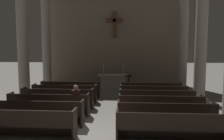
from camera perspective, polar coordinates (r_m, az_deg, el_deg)
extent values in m
plane|color=gray|center=(6.77, -4.43, -18.46)|extent=(80.00, 80.00, 0.00)
cube|color=black|center=(7.30, -23.29, -13.52)|extent=(3.27, 0.40, 0.05)
cube|color=black|center=(7.03, -24.23, -11.94)|extent=(3.27, 0.05, 0.50)
cube|color=black|center=(7.52, -22.58, -14.73)|extent=(3.27, 0.04, 0.40)
cube|color=black|center=(6.70, -10.19, -14.43)|extent=(0.06, 0.50, 0.95)
cube|color=black|center=(8.28, -19.62, -11.13)|extent=(3.27, 0.40, 0.05)
cube|color=black|center=(8.01, -20.34, -9.67)|extent=(3.27, 0.05, 0.50)
cube|color=black|center=(8.50, -19.08, -12.26)|extent=(3.27, 0.04, 0.40)
cube|color=black|center=(7.75, -8.10, -11.62)|extent=(0.06, 0.50, 0.95)
cube|color=black|center=(9.30, -16.79, -9.22)|extent=(3.27, 0.40, 0.05)
cube|color=black|center=(9.03, -17.34, -7.88)|extent=(3.27, 0.05, 0.50)
cube|color=black|center=(9.52, -16.36, -10.27)|extent=(3.27, 0.04, 0.40)
cube|color=black|center=(8.83, -6.55, -9.47)|extent=(0.06, 0.50, 0.95)
cube|color=black|center=(9.97, -25.92, -8.25)|extent=(0.06, 0.50, 0.95)
cube|color=black|center=(10.34, -14.54, -7.68)|extent=(3.27, 0.40, 0.05)
cube|color=black|center=(10.07, -14.99, -6.44)|extent=(3.27, 0.05, 0.50)
cube|color=black|center=(10.56, -14.20, -8.65)|extent=(3.27, 0.04, 0.40)
cube|color=black|center=(9.92, -5.34, -7.79)|extent=(0.06, 0.50, 0.95)
cube|color=black|center=(10.95, -22.93, -6.94)|extent=(0.06, 0.50, 0.95)
cube|color=black|center=(11.40, -12.72, -6.41)|extent=(3.27, 0.40, 0.05)
cube|color=black|center=(11.14, -13.08, -5.26)|extent=(3.27, 0.05, 0.50)
cube|color=black|center=(11.62, -12.44, -7.32)|extent=(3.27, 0.04, 0.40)
cube|color=black|center=(11.02, -4.38, -6.44)|extent=(0.06, 0.50, 0.95)
cube|color=black|center=(11.95, -20.46, -5.83)|extent=(0.06, 0.50, 0.95)
cube|color=black|center=(12.48, -11.22, -5.36)|extent=(3.27, 0.40, 0.05)
cube|color=black|center=(12.22, -11.52, -4.29)|extent=(3.27, 0.05, 0.50)
cube|color=black|center=(12.69, -10.99, -6.21)|extent=(3.27, 0.04, 0.40)
cube|color=black|center=(12.13, -3.61, -5.34)|extent=(0.06, 0.50, 0.95)
cube|color=black|center=(12.98, -18.38, -4.89)|extent=(0.06, 0.50, 0.95)
cube|color=black|center=(6.69, 16.29, -15.03)|extent=(3.27, 0.40, 0.05)
cube|color=black|center=(6.40, 16.80, -13.41)|extent=(3.27, 0.05, 0.50)
cube|color=black|center=(6.94, 15.91, -16.26)|extent=(3.27, 0.04, 0.40)
cube|color=black|center=(6.52, 1.39, -14.92)|extent=(0.06, 0.50, 0.95)
cube|color=black|center=(7.75, 14.45, -12.12)|extent=(3.27, 0.40, 0.05)
cube|color=black|center=(7.46, 14.82, -10.62)|extent=(3.27, 0.05, 0.50)
cube|color=black|center=(7.99, 14.17, -13.28)|extent=(3.27, 0.04, 0.40)
cube|color=black|center=(7.59, 1.77, -11.92)|extent=(0.06, 0.50, 0.95)
cube|color=black|center=(8.19, 26.24, -11.21)|extent=(0.06, 0.50, 0.95)
cube|color=black|center=(8.83, 13.08, -9.91)|extent=(3.27, 0.40, 0.05)
cube|color=black|center=(8.55, 13.37, -8.53)|extent=(3.27, 0.05, 0.50)
cube|color=black|center=(9.06, 12.87, -10.98)|extent=(3.27, 0.04, 0.40)
cube|color=black|center=(8.69, 2.06, -9.68)|extent=(0.06, 0.50, 0.95)
cube|color=black|center=(9.21, 23.52, -9.26)|extent=(0.06, 0.50, 0.95)
cube|color=black|center=(9.92, 12.03, -8.18)|extent=(3.27, 0.40, 0.05)
cube|color=black|center=(9.64, 12.25, -6.90)|extent=(3.27, 0.05, 0.50)
cube|color=black|center=(10.15, 11.86, -9.18)|extent=(3.27, 0.04, 0.40)
cube|color=black|center=(9.80, 2.28, -7.94)|extent=(0.06, 0.50, 0.95)
cube|color=black|center=(10.26, 21.37, -7.70)|extent=(0.06, 0.50, 0.95)
cube|color=black|center=(11.02, 11.19, -6.79)|extent=(3.27, 0.40, 0.05)
cube|color=black|center=(10.75, 11.37, -5.61)|extent=(3.27, 0.05, 0.50)
cube|color=black|center=(11.25, 11.05, -7.72)|extent=(3.27, 0.04, 0.40)
cube|color=black|center=(10.91, 2.45, -6.55)|extent=(0.06, 0.50, 0.95)
cube|color=black|center=(11.33, 19.64, -6.42)|extent=(0.06, 0.50, 0.95)
cube|color=black|center=(12.13, 10.51, -5.65)|extent=(3.27, 0.40, 0.05)
cube|color=black|center=(11.86, 10.65, -4.56)|extent=(3.27, 0.05, 0.50)
cube|color=black|center=(12.35, 10.39, -6.52)|extent=(3.27, 0.04, 0.40)
cube|color=black|center=(12.03, 2.59, -5.42)|extent=(0.06, 0.50, 0.95)
cube|color=black|center=(12.41, 18.21, -5.36)|extent=(0.06, 0.50, 0.95)
cube|color=#ADA89E|center=(12.90, -22.68, -6.80)|extent=(0.84, 0.84, 0.20)
cylinder|color=#ADA89E|center=(12.66, -23.27, 8.93)|extent=(0.60, 0.60, 7.21)
cube|color=#ADA89E|center=(12.20, 22.59, -7.49)|extent=(0.84, 0.84, 0.20)
cylinder|color=#ADA89E|center=(11.94, 23.21, 9.17)|extent=(0.60, 0.60, 7.21)
cube|color=#ADA89E|center=(15.98, -17.18, -4.32)|extent=(0.84, 0.84, 0.20)
cylinder|color=#ADA89E|center=(15.78, -17.55, 8.34)|extent=(0.60, 0.60, 7.21)
cube|color=#ADA89E|center=(15.42, 18.52, -4.71)|extent=(0.84, 0.84, 0.20)
cylinder|color=#ADA89E|center=(15.21, 18.92, 8.42)|extent=(0.60, 0.60, 7.21)
cube|color=#A8A399|center=(14.92, 0.34, -3.43)|extent=(1.76, 0.72, 0.88)
cube|color=#A8A399|center=(14.85, 0.34, -1.52)|extent=(2.20, 0.90, 0.12)
cube|color=silver|center=(14.84, 0.34, -1.27)|extent=(2.09, 0.86, 0.01)
cylinder|color=#B79338|center=(14.90, -2.35, -1.19)|extent=(0.16, 0.16, 0.02)
cylinder|color=#B79338|center=(14.88, -2.35, -0.44)|extent=(0.07, 0.07, 0.42)
cylinder|color=silver|center=(14.85, -2.36, 1.02)|extent=(0.04, 0.04, 0.34)
cylinder|color=#B79338|center=(14.81, 3.04, -1.23)|extent=(0.16, 0.16, 0.02)
cylinder|color=#B79338|center=(14.79, 3.05, -0.47)|extent=(0.07, 0.07, 0.42)
cylinder|color=silver|center=(14.76, 3.06, 0.99)|extent=(0.04, 0.04, 0.34)
cube|color=gray|center=(16.49, 0.72, 10.71)|extent=(10.57, 0.25, 8.51)
cube|color=brown|center=(16.29, 0.67, 12.28)|extent=(0.24, 0.24, 2.01)
cube|color=brown|center=(16.33, 0.67, 13.33)|extent=(1.28, 0.24, 0.24)
cylinder|color=black|center=(13.79, 4.54, -5.96)|extent=(0.36, 0.36, 0.04)
cylinder|color=black|center=(13.69, 4.56, -3.89)|extent=(0.10, 0.10, 1.05)
cube|color=black|center=(13.62, 4.58, -1.58)|extent=(0.44, 0.31, 0.15)
cube|color=#26262B|center=(9.18, -9.38, -10.54)|extent=(0.24, 0.14, 0.45)
cube|color=#26262B|center=(8.98, -9.60, -9.02)|extent=(0.28, 0.36, 0.12)
cube|color=#381919|center=(8.78, -9.83, -7.14)|extent=(0.32, 0.20, 0.54)
sphere|color=#9E7051|center=(8.71, -9.87, -4.70)|extent=(0.20, 0.20, 0.20)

